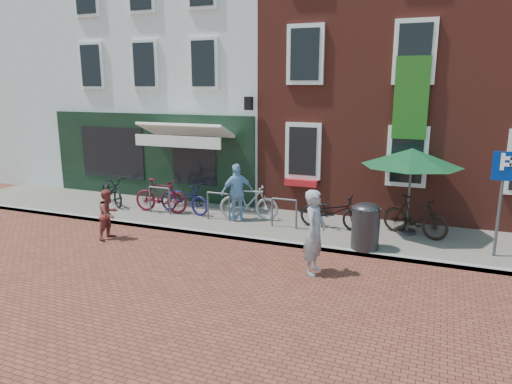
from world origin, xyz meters
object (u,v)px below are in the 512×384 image
at_px(parasol, 412,154).
at_px(cafe_person, 237,192).
at_px(woman, 315,232).
at_px(bicycle_0, 112,190).
at_px(bicycle_1, 161,196).
at_px(bicycle_3, 249,202).
at_px(litter_bin, 366,224).
at_px(parking_sign, 502,185).
at_px(boy, 109,214).
at_px(bicycle_2, 184,198).
at_px(bicycle_4, 332,212).
at_px(bicycle_5, 415,217).

height_order(parasol, cafe_person, parasol).
distance_m(parasol, woman, 3.92).
distance_m(bicycle_0, bicycle_1, 2.06).
bearing_deg(parasol, bicycle_3, -175.43).
height_order(litter_bin, bicycle_1, litter_bin).
xyz_separation_m(parking_sign, bicycle_0, (-11.26, 0.64, -1.19)).
bearing_deg(boy, bicycle_2, -13.01).
height_order(litter_bin, bicycle_0, litter_bin).
bearing_deg(bicycle_4, woman, -173.57).
height_order(bicycle_0, bicycle_4, same).
distance_m(litter_bin, bicycle_5, 1.79).
height_order(cafe_person, bicycle_1, cafe_person).
bearing_deg(parking_sign, parasol, 152.86).
relative_size(parasol, bicycle_2, 1.42).
height_order(bicycle_4, bicycle_5, bicycle_5).
relative_size(boy, bicycle_5, 0.76).
relative_size(parking_sign, bicycle_4, 1.35).
height_order(parasol, bicycle_0, parasol).
xyz_separation_m(parasol, bicycle_3, (-4.39, -0.35, -1.60)).
relative_size(litter_bin, boy, 0.92).
xyz_separation_m(parasol, cafe_person, (-4.68, -0.52, -1.30)).
relative_size(litter_bin, cafe_person, 0.73).
relative_size(bicycle_0, bicycle_5, 1.03).
xyz_separation_m(woman, bicycle_4, (-0.28, 2.98, -0.34)).
bearing_deg(bicycle_2, bicycle_1, 111.64).
distance_m(parasol, bicycle_1, 7.42).
bearing_deg(parasol, litter_bin, -117.27).
bearing_deg(woman, bicycle_0, 73.02).
relative_size(bicycle_2, bicycle_3, 1.03).
bearing_deg(bicycle_5, bicycle_1, 113.24).
bearing_deg(parking_sign, bicycle_3, 173.95).
height_order(parking_sign, bicycle_0, parking_sign).
bearing_deg(litter_bin, parasol, 62.73).
bearing_deg(boy, bicycle_1, 2.31).
distance_m(woman, boy, 5.59).
height_order(litter_bin, boy, boy).
xyz_separation_m(parking_sign, bicycle_5, (-1.81, 0.85, -1.14)).
bearing_deg(boy, litter_bin, -74.81).
bearing_deg(parking_sign, bicycle_1, 177.45).
height_order(boy, bicycle_5, boy).
bearing_deg(bicycle_5, bicycle_4, 113.64).
bearing_deg(parasol, bicycle_4, -170.62).
distance_m(bicycle_0, bicycle_4, 7.32).
height_order(woman, bicycle_4, woman).
height_order(parasol, boy, parasol).
bearing_deg(bicycle_5, woman, 169.13).
relative_size(litter_bin, bicycle_2, 0.67).
distance_m(parking_sign, cafe_person, 6.76).
xyz_separation_m(litter_bin, bicycle_5, (1.04, 1.46, -0.10)).
relative_size(parking_sign, parasol, 0.95).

